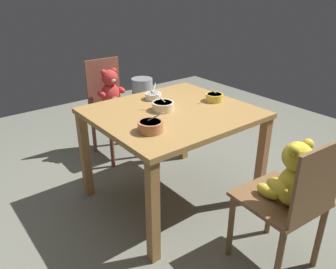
{
  "coord_description": "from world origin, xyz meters",
  "views": [
    {
      "loc": [
        -1.38,
        -1.71,
        1.55
      ],
      "look_at": [
        0.0,
        0.05,
        0.52
      ],
      "focal_mm": 35.97,
      "sensor_mm": 36.0,
      "label": 1
    }
  ],
  "objects_px": {
    "metal_pail": "(142,88)",
    "teddy_chair_far_center": "(112,100)",
    "porridge_bowl_terracotta_near_left": "(151,126)",
    "teddy_chair_near_front": "(291,187)",
    "porridge_bowl_white_far_center": "(153,96)",
    "dining_table": "(172,123)",
    "porridge_bowl_yellow_near_right": "(214,97)",
    "porridge_bowl_cream_center": "(163,106)"
  },
  "relations": [
    {
      "from": "porridge_bowl_cream_center",
      "to": "teddy_chair_near_front",
      "type": "bearing_deg",
      "value": -83.79
    },
    {
      "from": "porridge_bowl_terracotta_near_left",
      "to": "metal_pail",
      "type": "height_order",
      "value": "porridge_bowl_terracotta_near_left"
    },
    {
      "from": "metal_pail",
      "to": "teddy_chair_far_center",
      "type": "bearing_deg",
      "value": -133.06
    },
    {
      "from": "teddy_chair_far_center",
      "to": "porridge_bowl_yellow_near_right",
      "type": "bearing_deg",
      "value": 20.43
    },
    {
      "from": "dining_table",
      "to": "porridge_bowl_white_far_center",
      "type": "relative_size",
      "value": 8.71
    },
    {
      "from": "porridge_bowl_cream_center",
      "to": "porridge_bowl_yellow_near_right",
      "type": "bearing_deg",
      "value": -10.62
    },
    {
      "from": "porridge_bowl_terracotta_near_left",
      "to": "teddy_chair_near_front",
      "type": "bearing_deg",
      "value": -62.5
    },
    {
      "from": "porridge_bowl_yellow_near_right",
      "to": "porridge_bowl_cream_center",
      "type": "xyz_separation_m",
      "value": [
        -0.42,
        0.08,
        0.0
      ]
    },
    {
      "from": "teddy_chair_near_front",
      "to": "teddy_chair_far_center",
      "type": "xyz_separation_m",
      "value": [
        -0.03,
        1.86,
        -0.01
      ]
    },
    {
      "from": "porridge_bowl_terracotta_near_left",
      "to": "porridge_bowl_cream_center",
      "type": "xyz_separation_m",
      "value": [
        0.28,
        0.24,
        -0.0
      ]
    },
    {
      "from": "dining_table",
      "to": "teddy_chair_near_front",
      "type": "relative_size",
      "value": 1.25
    },
    {
      "from": "dining_table",
      "to": "porridge_bowl_cream_center",
      "type": "relative_size",
      "value": 6.78
    },
    {
      "from": "dining_table",
      "to": "metal_pail",
      "type": "distance_m",
      "value": 2.5
    },
    {
      "from": "porridge_bowl_white_far_center",
      "to": "teddy_chair_far_center",
      "type": "bearing_deg",
      "value": 90.9
    },
    {
      "from": "porridge_bowl_white_far_center",
      "to": "porridge_bowl_cream_center",
      "type": "height_order",
      "value": "porridge_bowl_cream_center"
    },
    {
      "from": "teddy_chair_near_front",
      "to": "porridge_bowl_white_far_center",
      "type": "bearing_deg",
      "value": 4.93
    },
    {
      "from": "porridge_bowl_white_far_center",
      "to": "metal_pail",
      "type": "bearing_deg",
      "value": 58.71
    },
    {
      "from": "porridge_bowl_yellow_near_right",
      "to": "teddy_chair_near_front",
      "type": "bearing_deg",
      "value": -109.39
    },
    {
      "from": "porridge_bowl_terracotta_near_left",
      "to": "porridge_bowl_yellow_near_right",
      "type": "bearing_deg",
      "value": 13.04
    },
    {
      "from": "porridge_bowl_terracotta_near_left",
      "to": "porridge_bowl_cream_center",
      "type": "relative_size",
      "value": 1.02
    },
    {
      "from": "porridge_bowl_cream_center",
      "to": "dining_table",
      "type": "bearing_deg",
      "value": -44.66
    },
    {
      "from": "porridge_bowl_yellow_near_right",
      "to": "porridge_bowl_cream_center",
      "type": "bearing_deg",
      "value": 169.38
    },
    {
      "from": "teddy_chair_near_front",
      "to": "porridge_bowl_cream_center",
      "type": "height_order",
      "value": "same"
    },
    {
      "from": "porridge_bowl_yellow_near_right",
      "to": "porridge_bowl_cream_center",
      "type": "relative_size",
      "value": 0.9
    },
    {
      "from": "teddy_chair_far_center",
      "to": "porridge_bowl_white_far_center",
      "type": "distance_m",
      "value": 0.67
    },
    {
      "from": "teddy_chair_far_center",
      "to": "porridge_bowl_yellow_near_right",
      "type": "xyz_separation_m",
      "value": [
        0.35,
        -0.96,
        0.21
      ]
    },
    {
      "from": "teddy_chair_far_center",
      "to": "porridge_bowl_yellow_near_right",
      "type": "height_order",
      "value": "teddy_chair_far_center"
    },
    {
      "from": "porridge_bowl_yellow_near_right",
      "to": "porridge_bowl_white_far_center",
      "type": "bearing_deg",
      "value": 136.75
    },
    {
      "from": "porridge_bowl_white_far_center",
      "to": "teddy_chair_near_front",
      "type": "bearing_deg",
      "value": -89.08
    },
    {
      "from": "teddy_chair_far_center",
      "to": "metal_pail",
      "type": "xyz_separation_m",
      "value": [
        1.14,
        1.22,
        -0.4
      ]
    },
    {
      "from": "dining_table",
      "to": "porridge_bowl_yellow_near_right",
      "type": "distance_m",
      "value": 0.4
    },
    {
      "from": "teddy_chair_near_front",
      "to": "porridge_bowl_white_far_center",
      "type": "relative_size",
      "value": 6.99
    },
    {
      "from": "dining_table",
      "to": "porridge_bowl_cream_center",
      "type": "height_order",
      "value": "porridge_bowl_cream_center"
    },
    {
      "from": "porridge_bowl_terracotta_near_left",
      "to": "porridge_bowl_yellow_near_right",
      "type": "relative_size",
      "value": 1.14
    },
    {
      "from": "teddy_chair_near_front",
      "to": "porridge_bowl_white_far_center",
      "type": "height_order",
      "value": "teddy_chair_near_front"
    },
    {
      "from": "metal_pail",
      "to": "porridge_bowl_terracotta_near_left",
      "type": "bearing_deg",
      "value": -122.58
    },
    {
      "from": "teddy_chair_near_front",
      "to": "porridge_bowl_cream_center",
      "type": "relative_size",
      "value": 5.44
    },
    {
      "from": "teddy_chair_far_center",
      "to": "porridge_bowl_yellow_near_right",
      "type": "relative_size",
      "value": 6.36
    },
    {
      "from": "teddy_chair_far_center",
      "to": "porridge_bowl_white_far_center",
      "type": "bearing_deg",
      "value": 1.45
    },
    {
      "from": "metal_pail",
      "to": "dining_table",
      "type": "bearing_deg",
      "value": -118.64
    },
    {
      "from": "teddy_chair_far_center",
      "to": "porridge_bowl_terracotta_near_left",
      "type": "relative_size",
      "value": 5.59
    },
    {
      "from": "teddy_chair_far_center",
      "to": "porridge_bowl_cream_center",
      "type": "bearing_deg",
      "value": -4.44
    }
  ]
}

